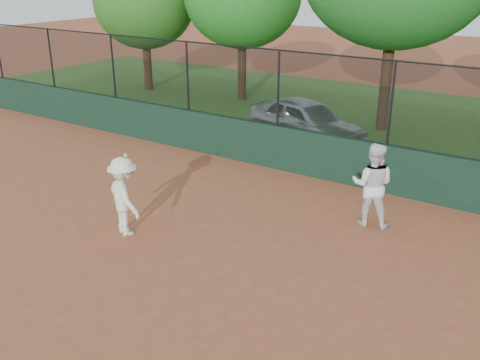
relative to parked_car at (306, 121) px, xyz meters
The scene contains 8 objects.
ground 8.54m from the parked_car, 84.26° to the right, with size 80.00×80.00×0.00m, color #9E5033.
back_wall 2.61m from the parked_car, 70.97° to the right, with size 26.00×0.20×1.20m, color #163221.
grass_strip 3.70m from the parked_car, 76.43° to the left, with size 36.00×12.00×0.01m, color #295019.
parked_car is the anchor object (origin of this frame).
player_second 5.74m from the parked_car, 49.59° to the right, with size 0.88×0.69×1.81m, color white.
player_main 7.53m from the parked_car, 92.48° to the right, with size 1.22×0.97×1.91m.
fence_assembly 3.03m from the parked_car, 71.55° to the right, with size 26.00×0.06×2.00m.
tree_0 10.38m from the parked_car, 161.36° to the left, with size 4.44×4.04×5.62m.
Camera 1 is at (6.20, -6.05, 5.16)m, focal length 40.00 mm.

